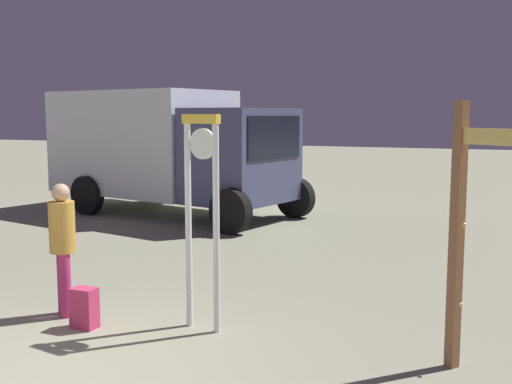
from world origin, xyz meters
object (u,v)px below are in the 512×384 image
at_px(backpack, 85,308).
at_px(person_near_clock, 63,242).
at_px(arrow_sign, 486,197).
at_px(standing_clock, 202,203).
at_px(box_truck_near, 165,146).

bearing_deg(backpack, person_near_clock, 151.55).
bearing_deg(person_near_clock, arrow_sign, -0.01).
height_order(standing_clock, box_truck_near, box_truck_near).
bearing_deg(standing_clock, backpack, -158.52).
bearing_deg(standing_clock, arrow_sign, -4.23).
xyz_separation_m(arrow_sign, backpack, (-4.07, -0.27, -1.41)).
xyz_separation_m(standing_clock, backpack, (-1.21, -0.48, -1.17)).
relative_size(person_near_clock, box_truck_near, 0.24).
height_order(arrow_sign, box_truck_near, box_truck_near).
xyz_separation_m(arrow_sign, box_truck_near, (-7.38, 7.04, -0.05)).
bearing_deg(arrow_sign, backpack, -176.26).
bearing_deg(person_near_clock, standing_clock, 7.03).
relative_size(person_near_clock, backpack, 3.44).
distance_m(standing_clock, arrow_sign, 2.87).
distance_m(person_near_clock, backpack, 0.85).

